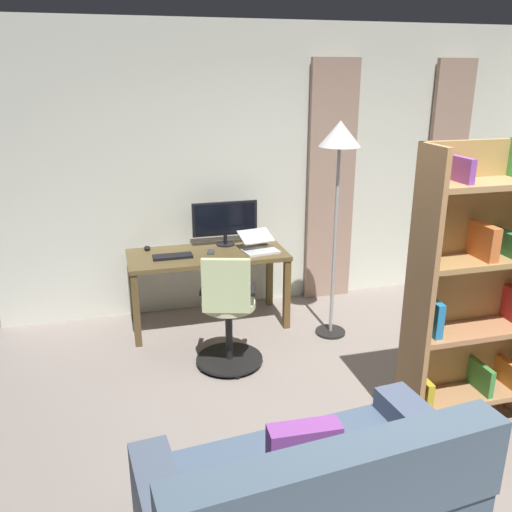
{
  "coord_description": "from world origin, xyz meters",
  "views": [
    {
      "loc": [
        1.65,
        2.51,
        2.33
      ],
      "look_at": [
        0.52,
        -1.64,
        0.87
      ],
      "focal_mm": 37.91,
      "sensor_mm": 36.0,
      "label": 1
    }
  ],
  "objects_px": {
    "computer_keyboard": "(173,256)",
    "laptop": "(259,246)",
    "computer_mouse": "(147,248)",
    "cell_phone_by_monitor": "(211,252)",
    "mug_coffee": "(264,238)",
    "floor_lamp": "(339,153)",
    "piano_keyboard": "(512,269)",
    "bookshelf": "(478,288)",
    "computer_monitor": "(225,220)",
    "couch": "(311,503)",
    "office_chair": "(228,315)",
    "desk": "(208,262)"
  },
  "relations": [
    {
      "from": "computer_monitor",
      "to": "computer_mouse",
      "type": "xyz_separation_m",
      "value": [
        0.76,
        -0.04,
        -0.23
      ]
    },
    {
      "from": "mug_coffee",
      "to": "floor_lamp",
      "type": "relative_size",
      "value": 0.07
    },
    {
      "from": "computer_keyboard",
      "to": "computer_mouse",
      "type": "relative_size",
      "value": 3.6
    },
    {
      "from": "mug_coffee",
      "to": "bookshelf",
      "type": "height_order",
      "value": "bookshelf"
    },
    {
      "from": "laptop",
      "to": "piano_keyboard",
      "type": "relative_size",
      "value": 0.34
    },
    {
      "from": "piano_keyboard",
      "to": "cell_phone_by_monitor",
      "type": "bearing_deg",
      "value": -22.25
    },
    {
      "from": "desk",
      "to": "computer_mouse",
      "type": "bearing_deg",
      "value": -24.55
    },
    {
      "from": "desk",
      "to": "floor_lamp",
      "type": "bearing_deg",
      "value": 154.46
    },
    {
      "from": "computer_monitor",
      "to": "computer_mouse",
      "type": "height_order",
      "value": "computer_monitor"
    },
    {
      "from": "desk",
      "to": "cell_phone_by_monitor",
      "type": "distance_m",
      "value": 0.11
    },
    {
      "from": "office_chair",
      "to": "laptop",
      "type": "relative_size",
      "value": 2.66
    },
    {
      "from": "piano_keyboard",
      "to": "couch",
      "type": "xyz_separation_m",
      "value": [
        2.53,
        1.71,
        -0.4
      ]
    },
    {
      "from": "computer_mouse",
      "to": "bookshelf",
      "type": "bearing_deg",
      "value": 131.49
    },
    {
      "from": "office_chair",
      "to": "computer_monitor",
      "type": "xyz_separation_m",
      "value": [
        -0.21,
        -1.07,
        0.5
      ]
    },
    {
      "from": "mug_coffee",
      "to": "bookshelf",
      "type": "distance_m",
      "value": 2.32
    },
    {
      "from": "computer_monitor",
      "to": "bookshelf",
      "type": "xyz_separation_m",
      "value": [
        -1.22,
        2.19,
        0.02
      ]
    },
    {
      "from": "computer_keyboard",
      "to": "piano_keyboard",
      "type": "distance_m",
      "value": 3.03
    },
    {
      "from": "mug_coffee",
      "to": "couch",
      "type": "bearing_deg",
      "value": 78.59
    },
    {
      "from": "computer_keyboard",
      "to": "laptop",
      "type": "bearing_deg",
      "value": 178.9
    },
    {
      "from": "computer_monitor",
      "to": "piano_keyboard",
      "type": "relative_size",
      "value": 0.57
    },
    {
      "from": "computer_keyboard",
      "to": "laptop",
      "type": "xyz_separation_m",
      "value": [
        -0.81,
        0.02,
        0.04
      ]
    },
    {
      "from": "bookshelf",
      "to": "floor_lamp",
      "type": "distance_m",
      "value": 1.67
    },
    {
      "from": "computer_keyboard",
      "to": "bookshelf",
      "type": "xyz_separation_m",
      "value": [
        -1.77,
        1.94,
        0.26
      ]
    },
    {
      "from": "computer_mouse",
      "to": "mug_coffee",
      "type": "relative_size",
      "value": 0.73
    },
    {
      "from": "piano_keyboard",
      "to": "laptop",
      "type": "bearing_deg",
      "value": -24.9
    },
    {
      "from": "bookshelf",
      "to": "floor_lamp",
      "type": "height_order",
      "value": "same"
    },
    {
      "from": "desk",
      "to": "floor_lamp",
      "type": "relative_size",
      "value": 0.75
    },
    {
      "from": "computer_monitor",
      "to": "couch",
      "type": "height_order",
      "value": "computer_monitor"
    },
    {
      "from": "couch",
      "to": "desk",
      "type": "bearing_deg",
      "value": 84.92
    },
    {
      "from": "desk",
      "to": "piano_keyboard",
      "type": "distance_m",
      "value": 2.74
    },
    {
      "from": "computer_keyboard",
      "to": "piano_keyboard",
      "type": "xyz_separation_m",
      "value": [
        -2.87,
        0.99,
        -0.05
      ]
    },
    {
      "from": "office_chair",
      "to": "bookshelf",
      "type": "xyz_separation_m",
      "value": [
        -1.43,
        1.13,
        0.53
      ]
    },
    {
      "from": "desk",
      "to": "cell_phone_by_monitor",
      "type": "relative_size",
      "value": 10.24
    },
    {
      "from": "bookshelf",
      "to": "cell_phone_by_monitor",
      "type": "bearing_deg",
      "value": -54.89
    },
    {
      "from": "piano_keyboard",
      "to": "couch",
      "type": "height_order",
      "value": "couch"
    },
    {
      "from": "floor_lamp",
      "to": "computer_keyboard",
      "type": "bearing_deg",
      "value": -18.18
    },
    {
      "from": "cell_phone_by_monitor",
      "to": "desk",
      "type": "bearing_deg",
      "value": 23.99
    },
    {
      "from": "computer_monitor",
      "to": "computer_keyboard",
      "type": "bearing_deg",
      "value": 25.21
    },
    {
      "from": "computer_monitor",
      "to": "bookshelf",
      "type": "relative_size",
      "value": 0.33
    },
    {
      "from": "cell_phone_by_monitor",
      "to": "computer_keyboard",
      "type": "bearing_deg",
      "value": 22.83
    },
    {
      "from": "floor_lamp",
      "to": "mug_coffee",
      "type": "bearing_deg",
      "value": -55.37
    },
    {
      "from": "computer_keyboard",
      "to": "cell_phone_by_monitor",
      "type": "height_order",
      "value": "computer_keyboard"
    },
    {
      "from": "computer_mouse",
      "to": "floor_lamp",
      "type": "xyz_separation_m",
      "value": [
        -1.6,
        0.75,
        0.94
      ]
    },
    {
      "from": "computer_mouse",
      "to": "cell_phone_by_monitor",
      "type": "xyz_separation_m",
      "value": [
        -0.57,
        0.24,
        -0.01
      ]
    },
    {
      "from": "computer_keyboard",
      "to": "floor_lamp",
      "type": "relative_size",
      "value": 0.18
    },
    {
      "from": "computer_mouse",
      "to": "couch",
      "type": "relative_size",
      "value": 0.06
    },
    {
      "from": "bookshelf",
      "to": "piano_keyboard",
      "type": "height_order",
      "value": "bookshelf"
    },
    {
      "from": "office_chair",
      "to": "piano_keyboard",
      "type": "bearing_deg",
      "value": 12.61
    },
    {
      "from": "bookshelf",
      "to": "computer_keyboard",
      "type": "bearing_deg",
      "value": -47.61
    },
    {
      "from": "office_chair",
      "to": "cell_phone_by_monitor",
      "type": "xyz_separation_m",
      "value": [
        -0.03,
        -0.87,
        0.26
      ]
    }
  ]
}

